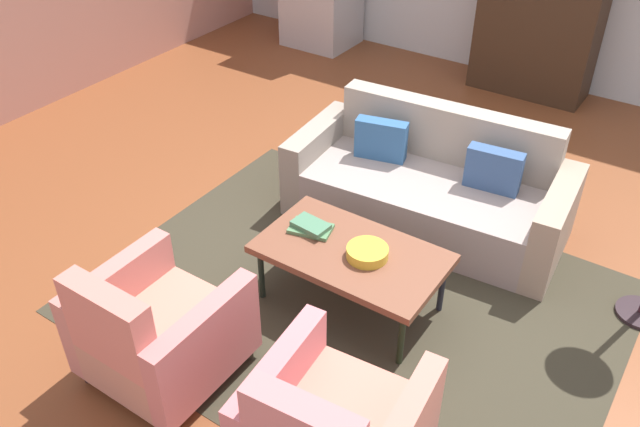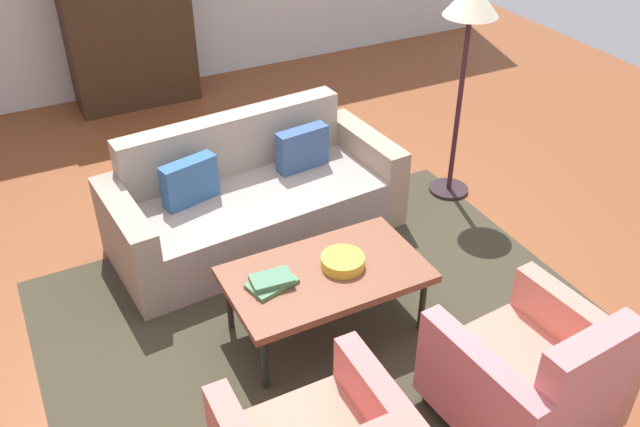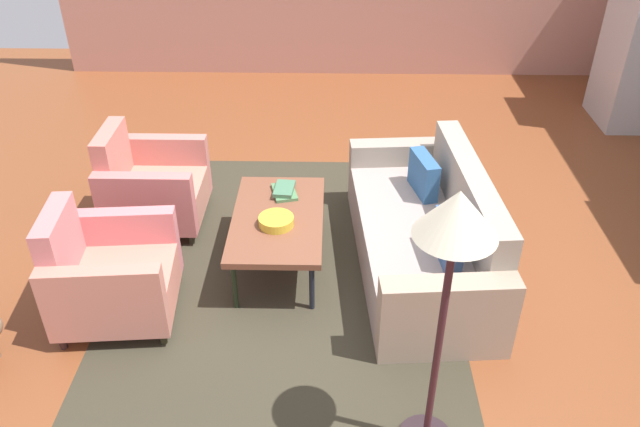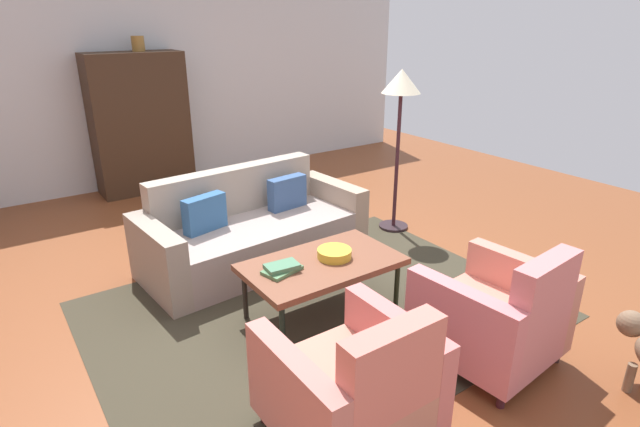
% 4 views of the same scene
% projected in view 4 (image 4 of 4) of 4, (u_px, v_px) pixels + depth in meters
% --- Properties ---
extents(ground_plane, '(10.34, 10.34, 0.00)m').
position_uv_depth(ground_plane, '(290.00, 283.00, 4.49)').
color(ground_plane, brown).
extents(wall_back, '(8.62, 0.12, 2.80)m').
position_uv_depth(wall_back, '(144.00, 81.00, 6.81)').
color(wall_back, silver).
rests_on(wall_back, ground).
extents(area_rug, '(3.40, 2.60, 0.01)m').
position_uv_depth(area_rug, '(319.00, 310.00, 4.07)').
color(area_rug, '#383325').
rests_on(area_rug, ground).
extents(couch, '(2.16, 1.06, 0.86)m').
position_uv_depth(couch, '(251.00, 231.00, 4.83)').
color(couch, gray).
rests_on(couch, ground).
extents(coffee_table, '(1.20, 0.70, 0.46)m').
position_uv_depth(coffee_table, '(322.00, 266.00, 3.88)').
color(coffee_table, black).
rests_on(coffee_table, ground).
extents(armchair_left, '(0.80, 0.80, 0.88)m').
position_uv_depth(armchair_left, '(355.00, 390.00, 2.70)').
color(armchair_left, '#3A1B1B').
rests_on(armchair_left, ground).
extents(armchair_right, '(0.87, 0.87, 0.88)m').
position_uv_depth(armchair_right, '(498.00, 319.00, 3.34)').
color(armchair_right, '#36200F').
rests_on(armchair_right, ground).
extents(fruit_bowl, '(0.27, 0.27, 0.07)m').
position_uv_depth(fruit_bowl, '(334.00, 253.00, 3.92)').
color(fruit_bowl, gold).
rests_on(fruit_bowl, coffee_table).
extents(book_stack, '(0.31, 0.24, 0.06)m').
position_uv_depth(book_stack, '(282.00, 268.00, 3.70)').
color(book_stack, '#4E7C50').
rests_on(book_stack, coffee_table).
extents(cabinet, '(1.20, 0.51, 1.80)m').
position_uv_depth(cabinet, '(140.00, 124.00, 6.61)').
color(cabinet, '#362518').
rests_on(cabinet, ground).
extents(vase_tall, '(0.16, 0.16, 0.18)m').
position_uv_depth(vase_tall, '(138.00, 44.00, 6.30)').
color(vase_tall, olive).
rests_on(vase_tall, cabinet).
extents(floor_lamp, '(0.40, 0.40, 1.72)m').
position_uv_depth(floor_lamp, '(401.00, 97.00, 5.15)').
color(floor_lamp, '#2A1D22').
rests_on(floor_lamp, ground).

